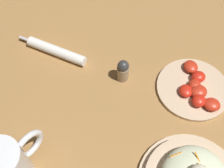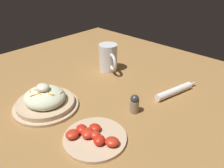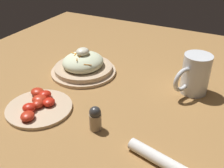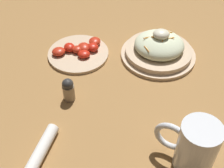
# 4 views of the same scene
# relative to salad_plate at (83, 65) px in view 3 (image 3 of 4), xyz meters

# --- Properties ---
(ground_plane) EXTENTS (1.43, 1.43, 0.00)m
(ground_plane) POSITION_rel_salad_plate_xyz_m (0.07, 0.17, -0.03)
(ground_plane) COLOR #9E703D
(salad_plate) EXTENTS (0.24, 0.24, 0.10)m
(salad_plate) POSITION_rel_salad_plate_xyz_m (0.00, 0.00, 0.00)
(salad_plate) COLOR #D1B28E
(salad_plate) RESTS_ON ground_plane
(beer_mug) EXTENTS (0.14, 0.10, 0.13)m
(beer_mug) POSITION_rel_salad_plate_xyz_m (-0.05, 0.39, 0.03)
(beer_mug) COLOR white
(beer_mug) RESTS_ON ground_plane
(napkin_roll) EXTENTS (0.07, 0.22, 0.03)m
(napkin_roll) POSITION_rel_salad_plate_xyz_m (0.30, 0.41, -0.02)
(napkin_roll) COLOR white
(napkin_roll) RESTS_ON ground_plane
(tomato_plate) EXTENTS (0.20, 0.20, 0.03)m
(tomato_plate) POSITION_rel_salad_plate_xyz_m (0.26, 0.00, -0.02)
(tomato_plate) COLOR #D1B28E
(tomato_plate) RESTS_ON ground_plane
(salt_shaker) EXTENTS (0.03, 0.03, 0.07)m
(salt_shaker) POSITION_rel_salad_plate_xyz_m (0.26, 0.20, 0.01)
(salt_shaker) COLOR gray
(salt_shaker) RESTS_ON ground_plane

